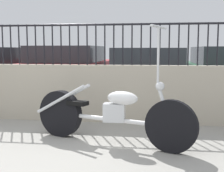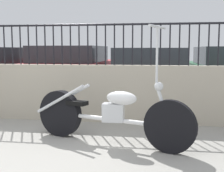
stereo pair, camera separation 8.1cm
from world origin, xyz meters
name	(u,v)px [view 1 (the left image)]	position (x,y,z in m)	size (l,w,h in m)	color
ground_plane	(27,168)	(0.00, 0.00, 0.00)	(40.00, 40.00, 0.00)	gray
low_wall	(79,93)	(0.00, 2.25, 0.49)	(9.44, 0.18, 0.99)	#B2A893
fence_railing	(78,38)	(0.00, 2.25, 1.45)	(9.44, 0.04, 0.70)	black
motorcycle_white	(102,113)	(0.63, 1.02, 0.40)	(2.25, 0.94, 1.54)	black
car_red	(69,70)	(-1.00, 5.14, 0.69)	(1.87, 4.23, 1.34)	black
car_dark_grey	(143,74)	(1.02, 4.73, 0.66)	(2.28, 4.75, 1.29)	black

